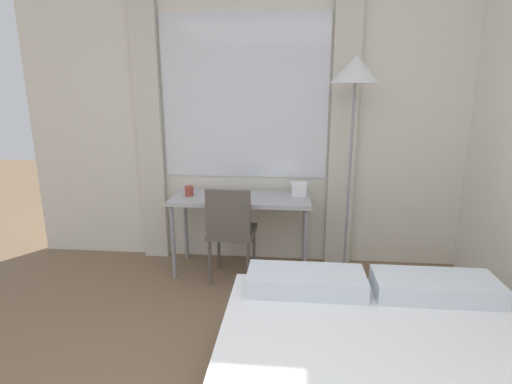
{
  "coord_description": "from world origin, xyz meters",
  "views": [
    {
      "loc": [
        0.27,
        -1.05,
        1.69
      ],
      "look_at": [
        -0.02,
        2.04,
        0.88
      ],
      "focal_mm": 28.0,
      "sensor_mm": 36.0,
      "label": 1
    }
  ],
  "objects_px": {
    "desk_chair": "(231,228)",
    "book": "(233,194)",
    "standing_lamp": "(355,88)",
    "telephone": "(299,189)",
    "desk": "(241,203)",
    "mug": "(189,191)"
  },
  "relations": [
    {
      "from": "standing_lamp",
      "to": "book",
      "type": "distance_m",
      "value": 1.41
    },
    {
      "from": "standing_lamp",
      "to": "telephone",
      "type": "relative_size",
      "value": 11.05
    },
    {
      "from": "desk",
      "to": "mug",
      "type": "relative_size",
      "value": 13.66
    },
    {
      "from": "standing_lamp",
      "to": "mug",
      "type": "height_order",
      "value": "standing_lamp"
    },
    {
      "from": "standing_lamp",
      "to": "telephone",
      "type": "bearing_deg",
      "value": 158.42
    },
    {
      "from": "desk_chair",
      "to": "mug",
      "type": "relative_size",
      "value": 9.46
    },
    {
      "from": "desk",
      "to": "desk_chair",
      "type": "bearing_deg",
      "value": -105.32
    },
    {
      "from": "standing_lamp",
      "to": "telephone",
      "type": "distance_m",
      "value": 1.02
    },
    {
      "from": "desk_chair",
      "to": "book",
      "type": "bearing_deg",
      "value": 96.09
    },
    {
      "from": "desk_chair",
      "to": "book",
      "type": "relative_size",
      "value": 2.88
    },
    {
      "from": "desk_chair",
      "to": "book",
      "type": "xyz_separation_m",
      "value": [
        -0.02,
        0.26,
        0.24
      ]
    },
    {
      "from": "desk_chair",
      "to": "mug",
      "type": "xyz_separation_m",
      "value": [
        -0.41,
        0.21,
        0.27
      ]
    },
    {
      "from": "mug",
      "to": "desk",
      "type": "bearing_deg",
      "value": 2.63
    },
    {
      "from": "desk_chair",
      "to": "standing_lamp",
      "type": "xyz_separation_m",
      "value": [
        1.02,
        0.18,
        1.19
      ]
    },
    {
      "from": "desk_chair",
      "to": "telephone",
      "type": "distance_m",
      "value": 0.74
    },
    {
      "from": "mug",
      "to": "standing_lamp",
      "type": "bearing_deg",
      "value": -1.0
    },
    {
      "from": "desk",
      "to": "telephone",
      "type": "relative_size",
      "value": 7.16
    },
    {
      "from": "book",
      "to": "mug",
      "type": "xyz_separation_m",
      "value": [
        -0.4,
        -0.06,
        0.03
      ]
    },
    {
      "from": "desk",
      "to": "mug",
      "type": "distance_m",
      "value": 0.49
    },
    {
      "from": "standing_lamp",
      "to": "book",
      "type": "relative_size",
      "value": 6.41
    },
    {
      "from": "mug",
      "to": "book",
      "type": "bearing_deg",
      "value": 7.94
    },
    {
      "from": "desk",
      "to": "standing_lamp",
      "type": "xyz_separation_m",
      "value": [
        0.96,
        -0.05,
        1.03
      ]
    }
  ]
}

